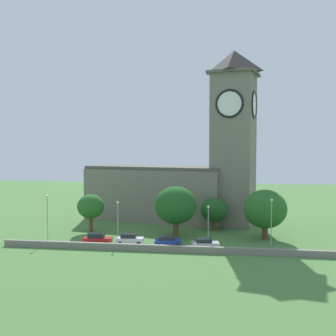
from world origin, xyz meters
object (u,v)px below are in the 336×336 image
car_silver (205,244)px  streetlamp_west_end (47,210)px  streetlamp_central (208,218)px  tree_riverside_west (91,207)px  streetlamp_west_mid (118,215)px  tree_churchyard (176,205)px  car_red (97,239)px  car_blue (167,241)px  car_white (130,239)px  church (184,173)px  tree_riverside_east (265,209)px  tree_by_tower (214,210)px  streetlamp_east_mid (271,215)px

car_silver → streetlamp_west_end: (-27.36, 2.08, 4.36)m
streetlamp_central → tree_riverside_west: bearing=164.0°
streetlamp_west_mid → tree_churchyard: bearing=32.0°
car_red → streetlamp_central: 18.75m
streetlamp_central → car_red: bearing=-170.2°
car_blue → car_silver: (6.16, -0.77, -0.05)m
streetlamp_west_end → streetlamp_central: size_ratio=1.22×
streetlamp_central → car_white: bearing=-170.6°
church → tree_churchyard: bearing=-89.8°
car_silver → tree_riverside_east: 13.76m
streetlamp_west_mid → tree_riverside_west: bearing=133.7°
tree_riverside_east → tree_by_tower: size_ratio=1.38×
car_silver → tree_churchyard: tree_churchyard is taller
streetlamp_central → tree_churchyard: bearing=143.5°
car_silver → streetlamp_central: bearing=83.0°
car_blue → tree_by_tower: size_ratio=0.71×
church → car_white: (-6.87, -21.97, -9.71)m
streetlamp_central → tree_riverside_east: tree_riverside_east is taller
church → tree_riverside_east: size_ratio=4.42×
streetlamp_west_mid → streetlamp_central: (15.14, 1.28, -0.35)m
car_blue → car_white: bearing=177.0°
car_silver → tree_riverside_west: bearing=156.3°
car_blue → streetlamp_west_end: 21.67m
tree_churchyard → car_blue: bearing=-94.7°
church → streetlamp_central: 21.64m
church → car_red: 27.69m
car_white → streetlamp_central: 13.55m
car_silver → streetlamp_central: 4.82m
car_red → car_blue: bearing=3.2°
car_blue → streetlamp_west_mid: bearing=172.0°
church → tree_by_tower: (6.70, -8.52, -6.65)m
car_white → streetlamp_west_end: size_ratio=0.58×
tree_riverside_west → church: bearing=39.0°
streetlamp_east_mid → tree_by_tower: streetlamp_east_mid is taller
car_silver → car_red: bearing=179.6°
church → streetlamp_west_mid: (-9.09, -21.10, -5.88)m
car_red → car_white: 5.34m
car_red → tree_churchyard: size_ratio=0.53×
streetlamp_east_mid → tree_by_tower: 15.33m
streetlamp_central → car_blue: bearing=-159.3°
tree_riverside_east → tree_riverside_west: (-32.27, 1.55, -0.46)m
streetlamp_west_end → tree_riverside_east: (37.47, 6.09, 0.12)m
church → streetlamp_west_mid: church is taller
streetlamp_west_end → car_white: bearing=-3.8°
streetlamp_west_end → tree_by_tower: bearing=23.7°
car_blue → tree_by_tower: 15.85m
streetlamp_west_mid → tree_by_tower: (15.79, 12.58, -0.76)m
streetlamp_east_mid → streetlamp_west_mid: bearing=-178.5°
streetlamp_west_end → tree_riverside_west: streetlamp_west_end is taller
car_silver → tree_riverside_west: size_ratio=0.64×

